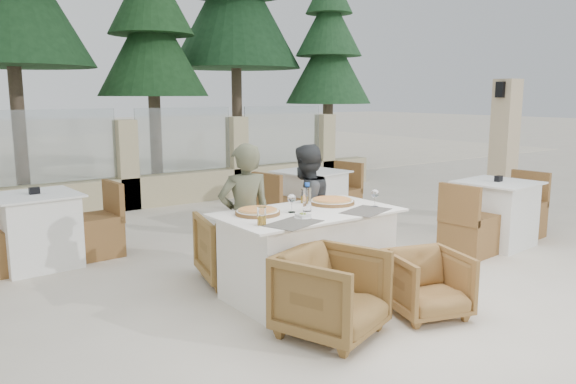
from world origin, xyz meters
TOP-DOWN VIEW (x-y plane):
  - ground at (0.00, 0.00)m, footprint 80.00×80.00m
  - sand_patch at (0.00, 14.00)m, footprint 30.00×16.00m
  - perimeter_wall_far at (0.00, 4.80)m, footprint 10.00×0.34m
  - lantern_pillar at (4.20, 1.00)m, footprint 0.34×0.34m
  - pine_mid_left at (-1.00, 7.50)m, footprint 2.86×2.86m
  - pine_centre at (1.50, 7.20)m, footprint 2.20×2.20m
  - pine_mid_right at (3.80, 7.80)m, footprint 2.99×2.99m
  - pine_far_right at (5.50, 6.50)m, footprint 1.98×1.98m
  - dining_table at (-0.08, 0.10)m, footprint 1.60×0.90m
  - placemat_near_left at (-0.47, -0.21)m, footprint 0.52×0.43m
  - placemat_near_right at (0.34, -0.19)m, footprint 0.52×0.43m
  - pizza_left at (-0.51, 0.25)m, footprint 0.50×0.50m
  - pizza_right at (0.31, 0.24)m, footprint 0.54×0.54m
  - water_bottle at (-0.09, 0.11)m, footprint 0.08×0.08m
  - wine_glass_centre at (-0.23, 0.14)m, footprint 0.09×0.09m
  - wine_glass_corner at (0.53, -0.10)m, footprint 0.10×0.10m
  - beer_glass_left at (-0.70, -0.10)m, footprint 0.09×0.09m
  - beer_glass_right at (0.13, 0.43)m, footprint 0.07×0.07m
  - olive_dish at (-0.28, -0.09)m, footprint 0.14×0.14m
  - armchair_far_left at (-0.37, 0.84)m, footprint 0.86×0.88m
  - armchair_far_right at (0.33, 0.63)m, footprint 0.75×0.77m
  - armchair_near_left at (-0.46, -0.68)m, footprint 0.89×0.91m
  - armchair_near_right at (0.42, -0.84)m, footprint 0.72×0.73m
  - diner_left at (-0.48, 0.51)m, footprint 0.55×0.42m
  - diner_right at (0.32, 0.66)m, footprint 0.75×0.65m
  - bg_table_a at (-1.83, 2.44)m, footprint 1.68×0.91m
  - bg_table_b at (1.58, 2.16)m, footprint 1.76×1.11m
  - bg_table_c at (2.79, 0.13)m, footprint 1.71×0.98m

SIDE VIEW (x-z plane):
  - ground at x=0.00m, z-range 0.00..0.00m
  - sand_patch at x=0.00m, z-range 0.00..0.01m
  - armchair_near_right at x=0.42m, z-range 0.00..0.53m
  - armchair_far_right at x=0.33m, z-range 0.00..0.58m
  - armchair_near_left at x=-0.46m, z-range 0.00..0.65m
  - armchair_far_left at x=-0.37m, z-range 0.00..0.67m
  - dining_table at x=-0.08m, z-range 0.00..0.77m
  - bg_table_a at x=-1.83m, z-range 0.00..0.77m
  - bg_table_b at x=1.58m, z-range 0.00..0.77m
  - bg_table_c at x=2.79m, z-range 0.00..0.77m
  - diner_right at x=0.32m, z-range 0.00..1.30m
  - diner_left at x=-0.48m, z-range 0.00..1.36m
  - placemat_near_left at x=-0.47m, z-range 0.77..0.77m
  - placemat_near_right at x=0.34m, z-range 0.77..0.77m
  - olive_dish at x=-0.28m, z-range 0.77..0.81m
  - pizza_left at x=-0.51m, z-range 0.77..0.82m
  - pizza_right at x=0.31m, z-range 0.77..0.82m
  - perimeter_wall_far at x=0.00m, z-range 0.00..1.60m
  - beer_glass_right at x=0.13m, z-range 0.77..0.90m
  - beer_glass_left at x=-0.70m, z-range 0.77..0.91m
  - wine_glass_centre at x=-0.23m, z-range 0.77..0.95m
  - wine_glass_corner at x=0.53m, z-range 0.77..0.95m
  - water_bottle at x=-0.09m, z-range 0.77..1.02m
  - lantern_pillar at x=4.20m, z-range 0.00..2.00m
  - pine_far_right at x=5.50m, z-range 0.00..4.50m
  - pine_centre at x=1.50m, z-range 0.00..5.00m
  - pine_mid_left at x=-1.00m, z-range 0.00..6.50m
  - pine_mid_right at x=3.80m, z-range 0.00..6.80m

